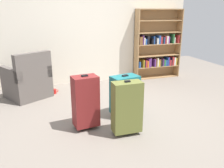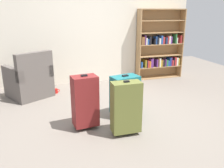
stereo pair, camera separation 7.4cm
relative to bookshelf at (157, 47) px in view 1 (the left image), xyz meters
The scene contains 8 objects.
ground_plane 2.70m from the bookshelf, 130.08° to the right, with size 8.36×8.36×0.00m, color slate.
back_wall 1.76m from the bookshelf, behind, with size 4.78×0.10×2.60m, color beige.
bookshelf is the anchor object (origin of this frame).
armchair 3.10m from the bookshelf, behind, with size 0.95×0.95×0.90m.
mug 2.69m from the bookshelf, 169.38° to the right, with size 0.12×0.08×0.10m.
suitcase_teal 2.48m from the bookshelf, 129.84° to the right, with size 0.47×0.34×0.67m.
suitcase_olive 3.04m from the bookshelf, 125.66° to the right, with size 0.39×0.20×0.76m.
suitcase_dark_red 3.10m from the bookshelf, 136.73° to the right, with size 0.37×0.28×0.79m.
Camera 1 is at (-1.18, -3.16, 1.63)m, focal length 37.99 mm.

